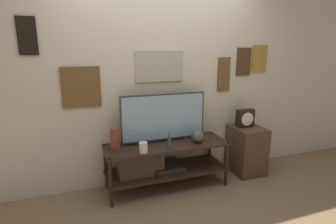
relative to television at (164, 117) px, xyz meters
name	(u,v)px	position (x,y,z in m)	size (l,w,h in m)	color
ground_plane	(175,198)	(0.00, -0.39, -0.86)	(12.00, 12.00, 0.00)	#846647
wall_back	(159,74)	(0.00, 0.19, 0.49)	(6.40, 0.08, 2.70)	beige
media_console	(157,161)	(-0.13, -0.11, -0.51)	(1.47, 0.49, 0.56)	black
television	(164,117)	(0.00, 0.00, 0.00)	(1.05, 0.05, 0.59)	#333338
vase_slim_bronze	(169,139)	(-0.01, -0.23, -0.21)	(0.07, 0.07, 0.19)	#2D4251
vase_round_glass	(198,136)	(0.37, -0.18, -0.22)	(0.15, 0.15, 0.15)	#4C5647
vase_tall_ceramic	(115,139)	(-0.60, -0.09, -0.17)	(0.10, 0.10, 0.26)	brown
candle_jar	(143,148)	(-0.33, -0.28, -0.24)	(0.09, 0.09, 0.12)	silver
side_table	(246,150)	(1.15, -0.09, -0.54)	(0.39, 0.46, 0.64)	#513823
mantel_clock	(245,118)	(1.13, -0.05, -0.10)	(0.24, 0.11, 0.24)	black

